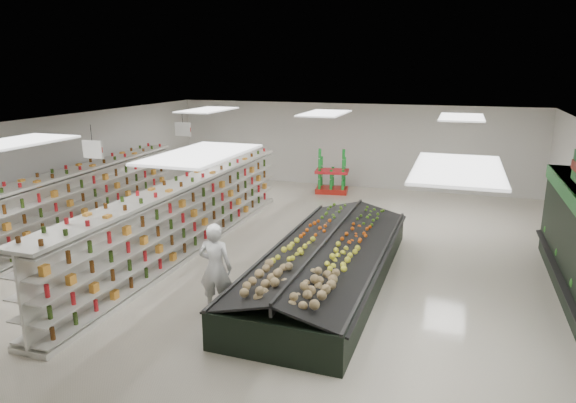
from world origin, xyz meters
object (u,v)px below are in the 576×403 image
(soda_endcap, at_px, (332,173))
(shopper_main, at_px, (215,268))
(gondola_left, at_px, (64,209))
(gondola_center, at_px, (186,219))
(produce_island, at_px, (328,261))
(shopper_background, at_px, (227,175))

(soda_endcap, xyz_separation_m, shopper_main, (0.20, -10.01, 0.14))
(soda_endcap, bearing_deg, shopper_main, -88.87)
(gondola_left, height_order, soda_endcap, gondola_left)
(gondola_center, height_order, soda_endcap, gondola_center)
(produce_island, xyz_separation_m, soda_endcap, (-1.87, 7.98, 0.28))
(produce_island, xyz_separation_m, shopper_background, (-5.25, 6.11, 0.35))
(gondola_left, bearing_deg, shopper_main, -26.99)
(soda_endcap, xyz_separation_m, shopper_background, (-3.39, -1.88, 0.07))
(produce_island, bearing_deg, shopper_background, 130.71)
(gondola_left, relative_size, shopper_main, 5.97)
(shopper_main, bearing_deg, shopper_background, -72.72)
(shopper_main, bearing_deg, gondola_center, -58.31)
(gondola_center, height_order, produce_island, gondola_center)
(gondola_left, bearing_deg, gondola_center, 0.16)
(gondola_center, xyz_separation_m, shopper_background, (-1.40, 5.36, -0.02))
(shopper_main, relative_size, shopper_background, 1.08)
(gondola_center, distance_m, soda_endcap, 7.50)
(gondola_center, relative_size, shopper_background, 6.42)
(gondola_left, xyz_separation_m, soda_endcap, (5.60, 7.43, -0.09))
(shopper_main, bearing_deg, gondola_left, -30.48)
(soda_endcap, height_order, shopper_main, shopper_main)
(soda_endcap, height_order, shopper_background, shopper_background)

